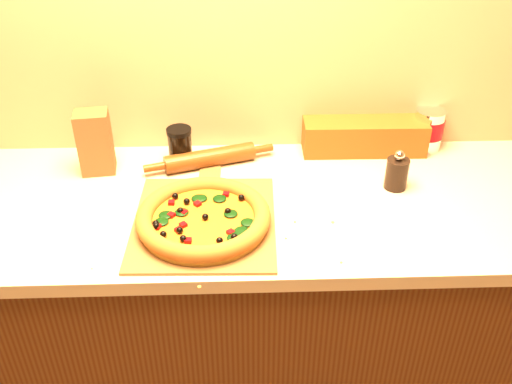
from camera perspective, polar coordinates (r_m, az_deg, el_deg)
name	(u,v)px	position (r m, az deg, el deg)	size (l,w,h in m)	color
cabinet	(226,316)	(1.94, -3.04, -12.32)	(2.80, 0.65, 0.86)	#48230F
countertop	(221,206)	(1.65, -3.50, -1.41)	(2.84, 0.68, 0.04)	#BFB495
pizza_peel	(205,218)	(1.57, -5.15, -2.60)	(0.39, 0.58, 0.01)	brown
pizza	(203,218)	(1.52, -5.27, -2.60)	(0.36, 0.36, 0.05)	#B4812D
bottle_cap	(162,243)	(1.49, -9.42, -5.10)	(0.03, 0.03, 0.01)	black
pepper_grinder	(397,173)	(1.72, 13.90, 1.90)	(0.07, 0.07, 0.12)	black
rolling_pin	(210,158)	(1.79, -4.63, 3.43)	(0.40, 0.15, 0.06)	#5C2B0F
coffee_canister	(428,129)	(1.95, 16.84, 6.10)	(0.10, 0.10, 0.13)	silver
bread_bag	(364,135)	(1.89, 10.72, 5.62)	(0.39, 0.13, 0.11)	#633412
paper_bag	(95,142)	(1.79, -15.80, 4.80)	(0.10, 0.08, 0.20)	brown
dark_jar	(180,146)	(1.79, -7.60, 4.55)	(0.08, 0.08, 0.12)	black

